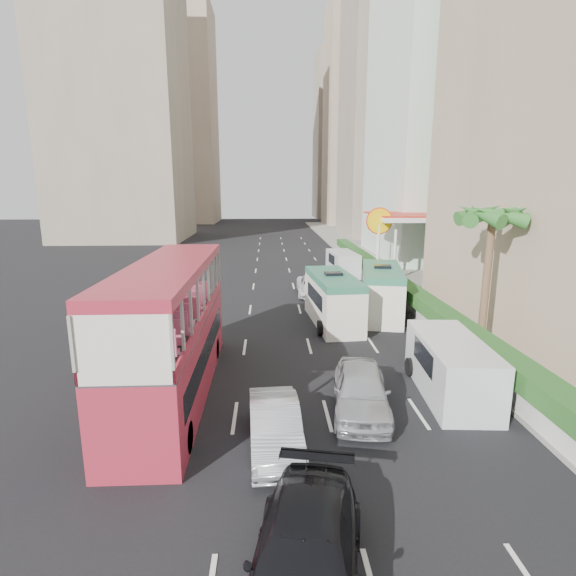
{
  "coord_description": "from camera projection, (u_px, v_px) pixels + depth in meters",
  "views": [
    {
      "loc": [
        -2.4,
        -16.12,
        7.7
      ],
      "look_at": [
        -1.5,
        4.0,
        3.2
      ],
      "focal_mm": 28.0,
      "sensor_mm": 36.0,
      "label": 1
    }
  ],
  "objects": [
    {
      "name": "tower_left_b",
      "position": [
        178.0,
        117.0,
        99.28
      ],
      "size": [
        16.0,
        16.0,
        46.0
      ],
      "primitive_type": "cube",
      "color": "tan",
      "rests_on": "ground"
    },
    {
      "name": "hedge",
      "position": [
        392.0,
        279.0,
        31.09
      ],
      "size": [
        1.1,
        44.0,
        0.7
      ],
      "primitive_type": "cube",
      "color": "#2D6626",
      "rests_on": "kerb_wall"
    },
    {
      "name": "minibus_near",
      "position": [
        333.0,
        299.0,
        25.8
      ],
      "size": [
        2.71,
        6.61,
        2.86
      ],
      "primitive_type": "cube",
      "rotation": [
        0.0,
        0.0,
        0.09
      ],
      "color": "silver",
      "rests_on": "ground"
    },
    {
      "name": "sidewalk",
      "position": [
        389.0,
        271.0,
        42.25
      ],
      "size": [
        6.0,
        120.0,
        0.18
      ],
      "primitive_type": "cube",
      "color": "#99968C",
      "rests_on": "ground"
    },
    {
      "name": "minibus_far",
      "position": [
        381.0,
        292.0,
        27.49
      ],
      "size": [
        3.48,
        6.99,
        2.96
      ],
      "primitive_type": "cube",
      "rotation": [
        0.0,
        0.0,
        -0.2
      ],
      "color": "silver",
      "rests_on": "ground"
    },
    {
      "name": "van_asset",
      "position": [
        313.0,
        295.0,
        33.09
      ],
      "size": [
        2.36,
        4.9,
        1.35
      ],
      "primitive_type": "imported",
      "rotation": [
        0.0,
        0.0,
        -0.03
      ],
      "color": "silver",
      "rests_on": "ground"
    },
    {
      "name": "tower_left_a",
      "position": [
        116.0,
        57.0,
        64.41
      ],
      "size": [
        18.0,
        18.0,
        52.0
      ],
      "primitive_type": "cube",
      "color": "gray",
      "rests_on": "ground"
    },
    {
      "name": "shell_station",
      "position": [
        408.0,
        245.0,
        39.76
      ],
      "size": [
        6.5,
        8.0,
        5.5
      ],
      "primitive_type": "cube",
      "color": "silver",
      "rests_on": "ground"
    },
    {
      "name": "panel_van_far",
      "position": [
        343.0,
        263.0,
        40.54
      ],
      "size": [
        2.45,
        5.31,
        2.07
      ],
      "primitive_type": "cube",
      "rotation": [
        0.0,
        0.0,
        0.08
      ],
      "color": "silver",
      "rests_on": "ground"
    },
    {
      "name": "tower_mid",
      "position": [
        398.0,
        73.0,
        69.38
      ],
      "size": [
        16.0,
        16.0,
        50.0
      ],
      "primitive_type": "cube",
      "color": "gray",
      "rests_on": "ground"
    },
    {
      "name": "kerb_wall",
      "position": [
        392.0,
        291.0,
        31.27
      ],
      "size": [
        0.3,
        44.0,
        1.0
      ],
      "primitive_type": "cube",
      "color": "silver",
      "rests_on": "sidewalk"
    },
    {
      "name": "ground_plane",
      "position": [
        331.0,
        390.0,
        17.5
      ],
      "size": [
        200.0,
        200.0,
        0.0
      ],
      "primitive_type": "plane",
      "color": "black",
      "rests_on": "ground"
    },
    {
      "name": "car_silver_lane_a",
      "position": [
        275.0,
        447.0,
        13.63
      ],
      "size": [
        1.73,
        4.36,
        1.41
      ],
      "primitive_type": "imported",
      "rotation": [
        0.0,
        0.0,
        0.06
      ],
      "color": "silver",
      "rests_on": "ground"
    },
    {
      "name": "tower_far_b",
      "position": [
        343.0,
        139.0,
        115.27
      ],
      "size": [
        14.0,
        14.0,
        40.0
      ],
      "primitive_type": "cube",
      "color": "gray",
      "rests_on": "ground"
    },
    {
      "name": "panel_van_near",
      "position": [
        451.0,
        367.0,
        16.98
      ],
      "size": [
        2.51,
        5.49,
        2.14
      ],
      "primitive_type": "cube",
      "rotation": [
        0.0,
        0.0,
        -0.07
      ],
      "color": "silver",
      "rests_on": "ground"
    },
    {
      "name": "palm_tree",
      "position": [
        486.0,
        282.0,
        21.0
      ],
      "size": [
        0.36,
        0.36,
        6.4
      ],
      "primitive_type": "cylinder",
      "color": "brown",
      "rests_on": "sidewalk"
    },
    {
      "name": "double_decker_bus",
      "position": [
        172.0,
        330.0,
        16.69
      ],
      "size": [
        2.5,
        11.0,
        5.06
      ],
      "primitive_type": "cube",
      "color": "#A82437",
      "rests_on": "ground"
    },
    {
      "name": "car_silver_lane_b",
      "position": [
        360.0,
        411.0,
        15.84
      ],
      "size": [
        2.55,
        4.93,
        1.6
      ],
      "primitive_type": "imported",
      "rotation": [
        0.0,
        0.0,
        -0.14
      ],
      "color": "silver",
      "rests_on": "ground"
    },
    {
      "name": "tower_far_a",
      "position": [
        360.0,
        118.0,
        93.39
      ],
      "size": [
        14.0,
        14.0,
        44.0
      ],
      "primitive_type": "cube",
      "color": "tan",
      "rests_on": "ground"
    }
  ]
}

